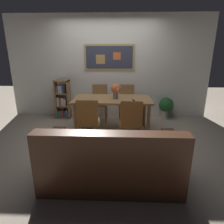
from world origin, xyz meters
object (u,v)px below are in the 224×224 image
Objects in this scene: dining_chair_far_right at (127,100)px; bookshelf at (63,101)px; dining_chair_near_left at (88,119)px; leather_couch at (111,162)px; dining_chair_far_left at (100,100)px; dining_table at (112,103)px; flower_vase at (116,90)px; dining_chair_near_right at (131,120)px; potted_ivy at (166,106)px; tv_remote at (133,99)px.

dining_chair_far_right is 0.90× the size of bookshelf.
dining_chair_near_left is 0.51× the size of leather_couch.
dining_chair_far_right is 1.67m from bookshelf.
dining_chair_near_left is at bearing -92.24° from dining_chair_far_left.
dining_table is 1.82× the size of dining_chair_near_left.
flower_vase is (0.48, 0.71, 0.40)m from dining_chair_near_left.
bookshelf reaches higher than dining_chair_near_right.
dining_table is 2.95× the size of potted_ivy.
dining_chair_near_right and dining_chair_far_right have the same top height.
potted_ivy is (1.79, 1.63, -0.21)m from dining_chair_near_left.
dining_chair_near_left is 1.83m from bookshelf.
tv_remote is at bearing -15.01° from dining_table.
flower_vase is (0.02, 1.77, 0.63)m from leather_couch.
dining_chair_far_left is 0.95m from flower_vase.
dining_table is 1.83m from leather_couch.
dining_chair_near_right is 0.90× the size of bookshelf.
dining_chair_near_left is 2.90× the size of flower_vase.
dining_chair_near_left reaches higher than tv_remote.
dining_table is 1.82× the size of dining_chair_far_right.
potted_ivy is 1.79× the size of flower_vase.
dining_chair_near_right is 1.00× the size of dining_chair_far_left.
dining_chair_far_right is at bearing 83.66° from leather_couch.
dining_chair_far_left is (-0.35, 0.73, -0.12)m from dining_table.
dining_chair_near_left is (-0.41, -0.73, -0.12)m from dining_table.
flower_vase reaches higher than potted_ivy.
leather_couch is at bearing -96.34° from dining_chair_far_right.
bookshelf is at bearing 120.48° from dining_chair_near_left.
dining_chair_near_right is 0.51× the size of leather_couch.
dining_table is at bearing -146.78° from potted_ivy.
dining_table is 0.29m from flower_vase.
dining_chair_near_right is 2.90× the size of flower_vase.
flower_vase is at bearing 55.82° from dining_chair_near_left.
dining_table is 1.82× the size of dining_chair_far_left.
flower_vase is 0.42m from tv_remote.
leather_couch is 3.01m from potted_ivy.
bookshelf is 2.04m from tv_remote.
tv_remote is (0.79, -0.85, 0.22)m from dining_chair_far_left.
bookshelf is (-0.93, 1.57, -0.07)m from dining_chair_near_left.
potted_ivy is at bearing 5.86° from dining_chair_far_left.
dining_chair_near_left is 2.43m from potted_ivy.
dining_chair_far_right and dining_chair_near_left have the same top height.
dining_table is 1.82× the size of dining_chair_near_right.
potted_ivy is (1.33, 2.70, 0.02)m from leather_couch.
dining_chair_near_left is 1.07m from tv_remote.
dining_chair_far_right is at bearing 1.34° from dining_chair_far_left.
dining_chair_far_right is 2.56m from leather_couch.
bookshelf is at bearing 148.34° from flower_vase.
leather_couch is at bearing -62.31° from bookshelf.
dining_chair_far_left is at bearing 133.09° from tv_remote.
flower_vase is at bearing -144.75° from potted_ivy.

